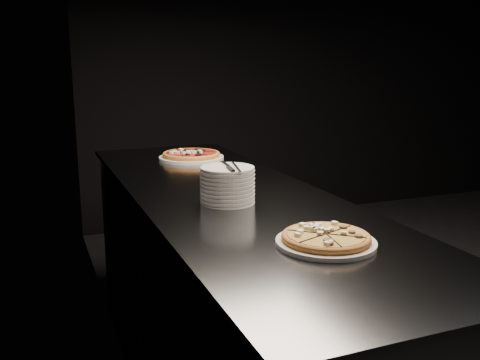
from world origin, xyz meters
name	(u,v)px	position (x,y,z in m)	size (l,w,h in m)	color
wall_left	(130,71)	(-2.50, 0.00, 1.40)	(0.02, 5.00, 2.80)	black
wall_back	(345,65)	(0.00, 2.50, 1.40)	(5.00, 0.02, 2.80)	black
counter	(228,298)	(-2.13, 0.00, 0.46)	(0.74, 2.44, 0.92)	#575A5E
pizza_mushroom	(326,239)	(-2.09, -0.70, 0.94)	(0.33, 0.33, 0.03)	silver
pizza_tomato	(191,155)	(-2.06, 0.75, 0.94)	(0.35, 0.35, 0.04)	silver
plate_stack	(228,185)	(-2.19, -0.15, 0.99)	(0.20, 0.20, 0.13)	silver
cutlery	(231,167)	(-2.18, -0.17, 1.06)	(0.10, 0.21, 0.01)	#B8BABF
ramekin	(234,182)	(-2.10, 0.02, 0.95)	(0.07, 0.07, 0.06)	silver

